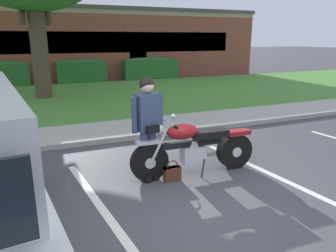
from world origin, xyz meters
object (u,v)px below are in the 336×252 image
rider_person (148,122)px  handbag (172,172)px  hedge_center_left (0,73)px  hedge_right (150,68)px  hedge_center_right (81,70)px  motorcycle (199,147)px  brick_building (37,43)px

rider_person → handbag: size_ratio=4.74×
hedge_center_left → hedge_right: bearing=0.0°
hedge_center_right → hedge_center_left: bearing=180.0°
motorcycle → handbag: (-0.55, -0.12, -0.34)m
rider_person → hedge_right: rider_person is taller
handbag → hedge_center_left: size_ratio=0.14×
hedge_center_left → hedge_center_right: same height
rider_person → hedge_center_right: bearing=86.2°
motorcycle → hedge_center_right: hedge_center_right is taller
rider_person → hedge_center_left: 13.05m
rider_person → hedge_center_right: size_ratio=0.68×
motorcycle → hedge_center_left: bearing=106.7°
hedge_center_right → hedge_right: (3.81, 0.00, -0.00)m
hedge_center_left → brick_building: size_ratio=0.10×
hedge_center_right → brick_building: (-1.88, 5.04, 1.33)m
hedge_center_right → handbag: bearing=-92.3°
hedge_right → brick_building: (-5.70, 5.04, 1.33)m
handbag → hedge_center_left: 13.34m
handbag → brick_building: size_ratio=0.01×
handbag → brick_building: bearing=94.4°
motorcycle → hedge_center_left: size_ratio=0.86×
handbag → brick_building: brick_building is taller
brick_building → hedge_right: bearing=-41.5°
handbag → hedge_center_left: (-3.30, 12.92, 0.51)m
rider_person → motorcycle: bearing=-5.6°
handbag → motorcycle: bearing=12.5°
hedge_center_right → hedge_right: 3.81m
rider_person → hedge_center_left: bearing=103.1°
rider_person → handbag: 0.94m
hedge_center_left → rider_person: bearing=-76.9°
hedge_right → brick_building: bearing=138.5°
hedge_right → brick_building: brick_building is taller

